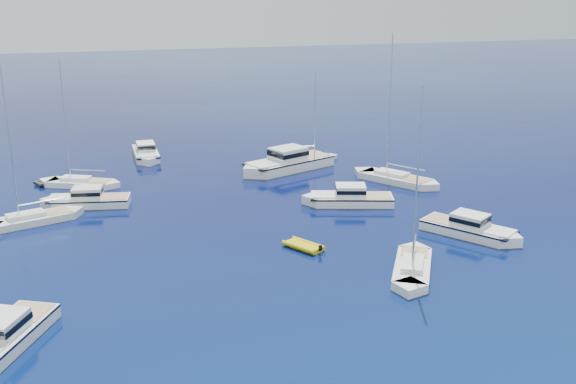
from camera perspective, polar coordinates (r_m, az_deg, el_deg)
The scene contains 15 objects.
ground at distance 47.65m, azimuth 11.29°, elevation -9.50°, with size 400.00×400.00×0.00m, color navy.
motor_cruiser_right at distance 61.43m, azimuth 15.23°, elevation -3.58°, with size 2.96×9.69×2.54m, color white, non-canonical shape.
motor_cruiser_left at distance 45.38m, azimuth -23.00°, elevation -12.06°, with size 3.00×9.82×2.58m, color silver, non-canonical shape.
motor_cruiser_centre at distance 67.94m, azimuth 5.13°, elevation -1.03°, with size 3.00×9.82×2.58m, color white, non-canonical shape.
motor_cruiser_far_l at distance 70.14m, azimuth -16.70°, elevation -1.12°, with size 2.88×9.40×2.47m, color silver, non-canonical shape.
motor_cruiser_distant at distance 80.28m, azimuth -0.14°, elevation 1.89°, with size 4.01×13.09×3.44m, color white, non-canonical shape.
motor_cruiser_horizon at distance 87.76m, azimuth -11.92°, elevation 2.85°, with size 2.94×9.60×2.52m, color white, non-canonical shape.
sailboat_fore at distance 52.87m, azimuth 10.49°, elevation -6.69°, with size 2.67×10.26×15.09m, color white, non-canonical shape.
sailboat_mid_r at distance 76.26m, azimuth 9.06°, elevation 0.85°, with size 2.99×11.48×16.88m, color silver, non-canonical shape.
sailboat_mid_l at distance 66.71m, azimuth -20.93°, elevation -2.48°, with size 2.69×10.35×15.21m, color silver, non-canonical shape.
sailboat_centre at distance 85.18m, azimuth 1.75°, elevation 2.78°, with size 2.03×7.82×11.49m, color silver, non-canonical shape.
sailboat_far_l at distance 77.25m, azimuth -17.24°, elevation 0.49°, with size 2.54×9.77×14.37m, color white, non-canonical shape.
tender_yellow at distance 56.50m, azimuth 1.32°, elevation -4.80°, with size 2.00×3.64×0.95m, color #CDBD0C, non-canonical shape.
tender_grey_far at distance 79.17m, azimuth -19.46°, elevation 0.67°, with size 1.92×3.46×0.95m, color black, non-canonical shape.
kayak_orange at distance 48.17m, azimuth -21.02°, elevation -10.07°, with size 0.56×2.80×0.30m, color red, non-canonical shape.
Camera 1 is at (-20.84, -37.31, 21.08)m, focal length 41.93 mm.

